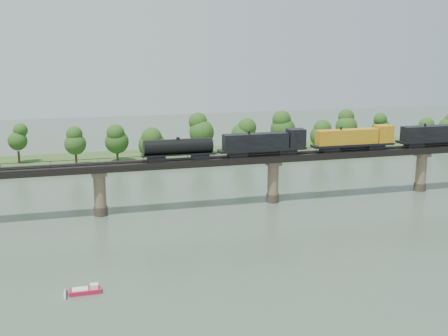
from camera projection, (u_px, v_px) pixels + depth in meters
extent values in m
plane|color=#3C4C3D|center=(328.00, 245.00, 105.18)|extent=(400.00, 400.00, 0.00)
cube|color=#2E4C1E|center=(215.00, 155.00, 185.00)|extent=(300.00, 24.00, 1.60)
cylinder|color=#473A2D|center=(101.00, 211.00, 122.91)|extent=(3.00, 3.00, 2.00)
cylinder|color=#816B54|center=(100.00, 191.00, 121.92)|extent=(2.60, 2.60, 9.00)
cube|color=#816B54|center=(99.00, 173.00, 121.05)|extent=(3.20, 3.20, 1.00)
cylinder|color=#473A2D|center=(273.00, 198.00, 133.20)|extent=(3.00, 3.00, 2.00)
cylinder|color=#816B54|center=(273.00, 180.00, 132.21)|extent=(2.60, 2.60, 9.00)
cube|color=#816B54|center=(273.00, 163.00, 131.33)|extent=(3.20, 3.20, 1.00)
cylinder|color=#473A2D|center=(420.00, 187.00, 143.48)|extent=(3.00, 3.00, 2.00)
cylinder|color=#816B54|center=(421.00, 170.00, 142.50)|extent=(2.60, 2.60, 9.00)
cube|color=#816B54|center=(422.00, 154.00, 141.62)|extent=(3.20, 3.20, 1.00)
cube|color=black|center=(273.00, 158.00, 131.06)|extent=(220.00, 5.00, 1.50)
cube|color=black|center=(275.00, 155.00, 130.17)|extent=(220.00, 0.12, 0.16)
cube|color=black|center=(272.00, 154.00, 131.58)|extent=(220.00, 0.12, 0.16)
cube|color=black|center=(277.00, 154.00, 128.48)|extent=(220.00, 0.10, 0.10)
cube|color=black|center=(270.00, 150.00, 133.00)|extent=(220.00, 0.10, 0.10)
cube|color=black|center=(277.00, 155.00, 128.56)|extent=(0.08, 0.08, 0.70)
cube|color=black|center=(270.00, 151.00, 133.07)|extent=(0.08, 0.08, 0.70)
cylinder|color=#382619|center=(19.00, 157.00, 167.98)|extent=(0.70, 0.70, 3.71)
sphere|color=#1D4313|center=(18.00, 141.00, 166.90)|extent=(5.67, 5.67, 5.67)
sphere|color=#1D4313|center=(17.00, 131.00, 166.22)|extent=(4.25, 4.25, 4.25)
cylinder|color=#382619|center=(76.00, 160.00, 164.84)|extent=(0.70, 0.70, 3.51)
sphere|color=#1D4313|center=(75.00, 144.00, 163.81)|extent=(6.31, 6.31, 6.31)
sphere|color=#1D4313|center=(75.00, 134.00, 163.17)|extent=(4.73, 4.73, 4.73)
cylinder|color=#382619|center=(117.00, 156.00, 170.37)|extent=(0.70, 0.70, 3.34)
sphere|color=#1D4313|center=(117.00, 142.00, 169.39)|extent=(7.18, 7.18, 7.18)
sphere|color=#1D4313|center=(116.00, 133.00, 168.78)|extent=(5.39, 5.39, 5.39)
cylinder|color=#382619|center=(152.00, 157.00, 170.52)|extent=(0.70, 0.70, 2.83)
sphere|color=#1D4313|center=(152.00, 145.00, 169.70)|extent=(8.26, 8.26, 8.26)
sphere|color=#1D4313|center=(152.00, 137.00, 169.18)|extent=(6.19, 6.19, 6.19)
cylinder|color=#382619|center=(202.00, 149.00, 180.91)|extent=(0.70, 0.70, 3.96)
sphere|color=#1D4313|center=(202.00, 132.00, 179.75)|extent=(8.07, 8.07, 8.07)
sphere|color=#1D4313|center=(202.00, 122.00, 179.02)|extent=(6.05, 6.05, 6.05)
cylinder|color=#382619|center=(243.00, 148.00, 183.03)|extent=(0.70, 0.70, 3.27)
sphere|color=#1D4313|center=(243.00, 135.00, 182.08)|extent=(8.03, 8.03, 8.03)
sphere|color=#1D4313|center=(243.00, 127.00, 181.48)|extent=(6.02, 6.02, 6.02)
cylinder|color=#382619|center=(283.00, 145.00, 187.69)|extent=(0.70, 0.70, 3.92)
sphere|color=#1D4313|center=(283.00, 129.00, 186.54)|extent=(8.29, 8.29, 8.29)
sphere|color=#1D4313|center=(283.00, 120.00, 185.83)|extent=(6.21, 6.21, 6.21)
cylinder|color=#382619|center=(321.00, 148.00, 184.05)|extent=(0.70, 0.70, 3.02)
sphere|color=#1D4313|center=(322.00, 136.00, 183.17)|extent=(7.74, 7.74, 7.74)
sphere|color=#1D4313|center=(322.00, 128.00, 182.62)|extent=(5.80, 5.80, 5.80)
cylinder|color=#382619|center=(346.00, 141.00, 195.53)|extent=(0.70, 0.70, 3.80)
sphere|color=#1D4313|center=(346.00, 127.00, 194.42)|extent=(7.47, 7.47, 7.47)
sphere|color=#1D4313|center=(347.00, 117.00, 193.73)|extent=(5.60, 5.60, 5.60)
cylinder|color=#382619|center=(380.00, 140.00, 199.31)|extent=(0.70, 0.70, 3.38)
sphere|color=#1D4313|center=(381.00, 127.00, 198.32)|extent=(6.23, 6.23, 6.23)
sphere|color=#1D4313|center=(381.00, 119.00, 197.70)|extent=(4.67, 4.67, 4.67)
cylinder|color=#382619|center=(424.00, 141.00, 197.42)|extent=(0.70, 0.70, 2.77)
sphere|color=#1D4313|center=(425.00, 131.00, 196.61)|extent=(7.04, 7.04, 7.04)
sphere|color=#1D4313|center=(425.00, 125.00, 196.10)|extent=(5.28, 5.28, 5.28)
cylinder|color=#382619|center=(447.00, 137.00, 205.69)|extent=(0.70, 0.70, 2.94)
sphere|color=#1D4313|center=(448.00, 127.00, 204.83)|extent=(6.73, 6.73, 6.73)
cube|color=black|center=(414.00, 145.00, 140.38)|extent=(4.40, 2.64, 1.21)
cube|color=black|center=(435.00, 140.00, 141.77)|extent=(20.90, 3.30, 0.55)
cube|color=black|center=(430.00, 133.00, 140.90)|extent=(15.40, 2.97, 3.52)
cylinder|color=black|center=(435.00, 143.00, 141.90)|extent=(6.60, 1.54, 1.54)
cube|color=black|center=(375.00, 147.00, 137.55)|extent=(4.40, 2.64, 1.21)
cube|color=black|center=(330.00, 149.00, 134.44)|extent=(4.40, 2.64, 1.21)
cube|color=black|center=(353.00, 145.00, 135.83)|extent=(20.90, 3.30, 0.55)
cube|color=gold|center=(347.00, 137.00, 134.96)|extent=(15.40, 2.97, 3.52)
cube|color=gold|center=(384.00, 134.00, 137.43)|extent=(3.96, 3.30, 4.18)
cylinder|color=black|center=(352.00, 147.00, 135.96)|extent=(6.60, 1.54, 1.54)
cube|color=black|center=(287.00, 151.00, 131.61)|extent=(4.40, 2.64, 1.21)
cube|color=black|center=(237.00, 154.00, 128.50)|extent=(4.40, 2.64, 1.21)
cube|color=black|center=(262.00, 149.00, 129.89)|extent=(20.90, 3.30, 0.55)
cube|color=black|center=(256.00, 141.00, 129.01)|extent=(15.40, 2.97, 3.52)
cube|color=black|center=(296.00, 138.00, 131.49)|extent=(3.96, 3.30, 4.18)
cylinder|color=black|center=(262.00, 152.00, 130.02)|extent=(6.60, 1.54, 1.54)
cube|color=black|center=(200.00, 156.00, 126.24)|extent=(3.85, 2.42, 1.21)
cube|color=black|center=(156.00, 158.00, 123.69)|extent=(3.85, 2.42, 1.21)
cube|color=black|center=(178.00, 154.00, 124.81)|extent=(16.50, 2.64, 0.33)
cylinder|color=black|center=(178.00, 146.00, 124.42)|extent=(15.40, 3.30, 3.30)
cylinder|color=black|center=(178.00, 138.00, 124.03)|extent=(0.77, 0.77, 0.55)
cube|color=red|center=(85.00, 291.00, 84.86)|extent=(4.80, 1.74, 0.67)
cube|color=white|center=(80.00, 289.00, 84.58)|extent=(2.30, 1.44, 0.24)
cube|color=white|center=(94.00, 286.00, 85.06)|extent=(1.15, 1.15, 0.67)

